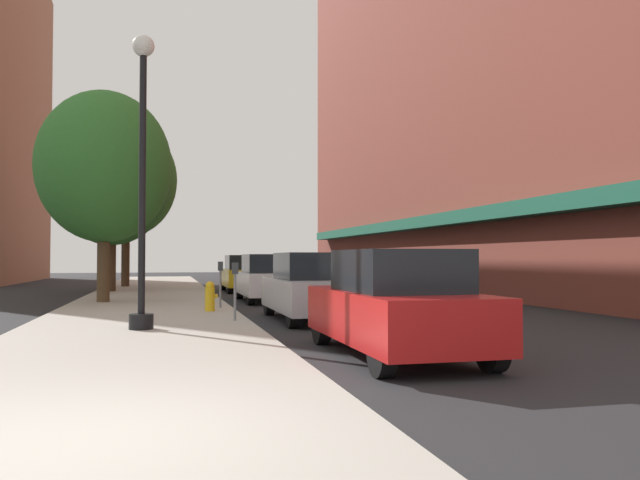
# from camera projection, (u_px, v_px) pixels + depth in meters

# --- Properties ---
(ground_plane) EXTENTS (90.00, 90.00, 0.00)m
(ground_plane) POSITION_uv_depth(u_px,v_px,m) (261.00, 299.00, 23.32)
(ground_plane) COLOR #232326
(sidewalk_slab) EXTENTS (4.80, 50.00, 0.12)m
(sidewalk_slab) POSITION_uv_depth(u_px,v_px,m) (151.00, 297.00, 23.33)
(sidewalk_slab) COLOR #A8A399
(sidewalk_slab) RESTS_ON ground
(building_right_brick) EXTENTS (6.80, 40.00, 21.79)m
(building_right_brick) POSITION_uv_depth(u_px,v_px,m) (476.00, 64.00, 30.15)
(building_right_brick) COLOR brown
(building_right_brick) RESTS_ON ground
(lamppost) EXTENTS (0.48, 0.48, 5.90)m
(lamppost) POSITION_uv_depth(u_px,v_px,m) (142.00, 174.00, 12.50)
(lamppost) COLOR black
(lamppost) RESTS_ON sidewalk_slab
(fire_hydrant) EXTENTS (0.33, 0.26, 0.79)m
(fire_hydrant) POSITION_uv_depth(u_px,v_px,m) (210.00, 296.00, 16.63)
(fire_hydrant) COLOR gold
(fire_hydrant) RESTS_ON sidewalk_slab
(parking_meter_near) EXTENTS (0.14, 0.09, 1.31)m
(parking_meter_near) POSITION_uv_depth(u_px,v_px,m) (220.00, 278.00, 17.87)
(parking_meter_near) COLOR slate
(parking_meter_near) RESTS_ON sidewalk_slab
(parking_meter_far) EXTENTS (0.14, 0.09, 1.31)m
(parking_meter_far) POSITION_uv_depth(u_px,v_px,m) (235.00, 284.00, 14.11)
(parking_meter_far) COLOR slate
(parking_meter_far) RESTS_ON sidewalk_slab
(tree_near) EXTENTS (4.98, 4.98, 8.19)m
(tree_near) POSITION_uv_depth(u_px,v_px,m) (126.00, 180.00, 31.31)
(tree_near) COLOR #422D1E
(tree_near) RESTS_ON sidewalk_slab
(tree_mid) EXTENTS (4.27, 4.27, 6.83)m
(tree_mid) POSITION_uv_depth(u_px,v_px,m) (104.00, 167.00, 20.28)
(tree_mid) COLOR #4C3823
(tree_mid) RESTS_ON sidewalk_slab
(tree_far) EXTENTS (4.95, 4.95, 7.64)m
(tree_far) POSITION_uv_depth(u_px,v_px,m) (112.00, 179.00, 26.74)
(tree_far) COLOR #422D1E
(tree_far) RESTS_ON sidewalk_slab
(car_red) EXTENTS (1.80, 4.30, 1.66)m
(car_red) POSITION_uv_depth(u_px,v_px,m) (396.00, 305.00, 9.72)
(car_red) COLOR black
(car_red) RESTS_ON ground
(car_silver) EXTENTS (1.80, 4.30, 1.66)m
(car_silver) POSITION_uv_depth(u_px,v_px,m) (311.00, 287.00, 15.34)
(car_silver) COLOR black
(car_silver) RESTS_ON ground
(car_white) EXTENTS (1.80, 4.30, 1.66)m
(car_white) POSITION_uv_depth(u_px,v_px,m) (267.00, 279.00, 22.01)
(car_white) COLOR black
(car_white) RESTS_ON ground
(car_yellow) EXTENTS (1.80, 4.30, 1.66)m
(car_yellow) POSITION_uv_depth(u_px,v_px,m) (244.00, 274.00, 28.51)
(car_yellow) COLOR black
(car_yellow) RESTS_ON ground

